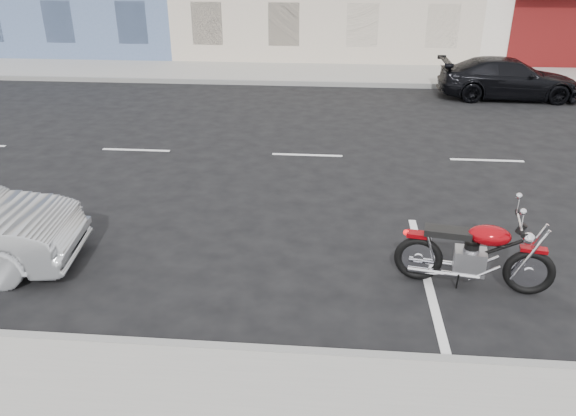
# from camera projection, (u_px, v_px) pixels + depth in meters

# --- Properties ---
(ground) EXTENTS (120.00, 120.00, 0.00)m
(ground) POSITION_uv_depth(u_px,v_px,m) (396.00, 158.00, 12.62)
(ground) COLOR black
(ground) RESTS_ON ground
(sidewalk_far) EXTENTS (80.00, 3.40, 0.15)m
(sidewalk_far) POSITION_uv_depth(u_px,v_px,m) (240.00, 72.00, 20.83)
(sidewalk_far) COLOR gray
(sidewalk_far) RESTS_ON ground
(curb_near) EXTENTS (80.00, 0.12, 0.16)m
(curb_near) POSITION_uv_depth(u_px,v_px,m) (22.00, 339.00, 6.66)
(curb_near) COLOR gray
(curb_near) RESTS_ON ground
(curb_far) EXTENTS (80.00, 0.12, 0.16)m
(curb_far) POSITION_uv_depth(u_px,v_px,m) (232.00, 82.00, 19.30)
(curb_far) COLOR gray
(curb_far) RESTS_ON ground
(motorcycle) EXTENTS (2.12, 0.76, 1.07)m
(motorcycle) POSITION_uv_depth(u_px,v_px,m) (533.00, 263.00, 7.46)
(motorcycle) COLOR black
(motorcycle) RESTS_ON ground
(car_far) EXTENTS (4.24, 1.75, 1.23)m
(car_far) POSITION_uv_depth(u_px,v_px,m) (508.00, 78.00, 17.33)
(car_far) COLOR black
(car_far) RESTS_ON ground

